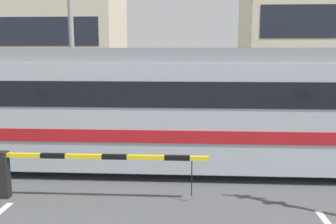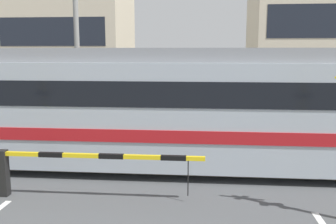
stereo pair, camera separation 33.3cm
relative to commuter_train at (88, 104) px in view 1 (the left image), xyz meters
name	(u,v)px [view 1 (the left image)]	position (x,y,z in m)	size (l,w,h in m)	color
rail_track_near	(167,173)	(2.27, -0.72, -1.76)	(50.00, 0.10, 0.08)	#6B6051
rail_track_far	(170,158)	(2.27, 0.72, -1.76)	(50.00, 0.10, 0.08)	#6B6051
commuter_train	(88,104)	(0.00, 0.00, 0.00)	(20.43, 2.80, 3.36)	#ADB7C1
crossing_barrier_near	(62,165)	(0.07, -2.52, -1.00)	(4.67, 0.20, 1.07)	black
crossing_barrier_far	(234,120)	(4.47, 3.16, -1.00)	(4.67, 0.20, 1.07)	black
building_left_of_street	(62,40)	(-5.27, 13.38, 2.17)	(7.31, 5.94, 7.93)	beige
building_right_of_street	(288,33)	(8.79, 13.38, 2.60)	(5.28, 5.94, 8.80)	beige
utility_pole_streetside	(71,31)	(-2.22, 5.66, 2.33)	(0.22, 0.22, 8.25)	gray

